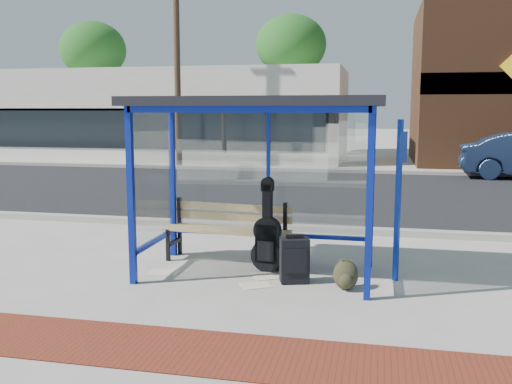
% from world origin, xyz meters
% --- Properties ---
extents(ground, '(120.00, 120.00, 0.00)m').
position_xyz_m(ground, '(0.00, 0.00, 0.00)').
color(ground, '#B2ADA0').
rests_on(ground, ground).
extents(brick_paver_strip, '(60.00, 1.00, 0.01)m').
position_xyz_m(brick_paver_strip, '(0.00, -2.60, 0.01)').
color(brick_paver_strip, maroon).
rests_on(brick_paver_strip, ground).
extents(curb_near, '(60.00, 0.25, 0.12)m').
position_xyz_m(curb_near, '(0.00, 2.90, 0.06)').
color(curb_near, gray).
rests_on(curb_near, ground).
extents(street_asphalt, '(60.00, 10.00, 0.00)m').
position_xyz_m(street_asphalt, '(0.00, 8.00, 0.00)').
color(street_asphalt, black).
rests_on(street_asphalt, ground).
extents(curb_far, '(60.00, 0.25, 0.12)m').
position_xyz_m(curb_far, '(0.00, 13.10, 0.06)').
color(curb_far, gray).
rests_on(curb_far, ground).
extents(far_sidewalk, '(60.00, 4.00, 0.01)m').
position_xyz_m(far_sidewalk, '(0.00, 15.00, 0.00)').
color(far_sidewalk, '#B2ADA0').
rests_on(far_sidewalk, ground).
extents(bus_shelter, '(3.30, 1.80, 2.42)m').
position_xyz_m(bus_shelter, '(0.00, 0.07, 2.07)').
color(bus_shelter, '#0D1F97').
rests_on(bus_shelter, ground).
extents(storefront_white, '(18.00, 6.04, 4.00)m').
position_xyz_m(storefront_white, '(-9.00, 17.99, 2.00)').
color(storefront_white, silver).
rests_on(storefront_white, ground).
extents(tree_left, '(3.60, 3.60, 7.03)m').
position_xyz_m(tree_left, '(-14.00, 22.00, 5.45)').
color(tree_left, '#4C3826').
rests_on(tree_left, ground).
extents(tree_mid, '(3.60, 3.60, 7.03)m').
position_xyz_m(tree_mid, '(-3.00, 22.00, 5.45)').
color(tree_mid, '#4C3826').
rests_on(tree_mid, ground).
extents(utility_pole_west, '(1.60, 0.24, 8.00)m').
position_xyz_m(utility_pole_west, '(-6.00, 13.40, 4.11)').
color(utility_pole_west, '#4C3826').
rests_on(utility_pole_west, ground).
extents(bench, '(1.95, 0.63, 0.91)m').
position_xyz_m(bench, '(-0.59, 0.62, 0.51)').
color(bench, black).
rests_on(bench, ground).
extents(guitar_bag, '(0.47, 0.19, 1.25)m').
position_xyz_m(guitar_bag, '(0.10, 0.18, 0.46)').
color(guitar_bag, black).
rests_on(guitar_bag, ground).
extents(suitcase, '(0.42, 0.33, 0.65)m').
position_xyz_m(suitcase, '(0.55, -0.26, 0.30)').
color(suitcase, black).
rests_on(suitcase, ground).
extents(backpack, '(0.34, 0.32, 0.38)m').
position_xyz_m(backpack, '(1.23, -0.41, 0.18)').
color(backpack, '#2C2C18').
rests_on(backpack, ground).
extents(sign_post, '(0.14, 0.25, 2.13)m').
position_xyz_m(sign_post, '(1.86, 0.12, 1.20)').
color(sign_post, '#0E2A9B').
rests_on(sign_post, ground).
extents(newspaper_a, '(0.46, 0.38, 0.01)m').
position_xyz_m(newspaper_a, '(-1.30, -0.19, 0.00)').
color(newspaper_a, white).
rests_on(newspaper_a, ground).
extents(newspaper_b, '(0.47, 0.44, 0.01)m').
position_xyz_m(newspaper_b, '(0.08, -0.50, 0.00)').
color(newspaper_b, white).
rests_on(newspaper_b, ground).
extents(newspaper_c, '(0.44, 0.47, 0.01)m').
position_xyz_m(newspaper_c, '(0.11, -0.07, 0.00)').
color(newspaper_c, white).
rests_on(newspaper_c, ground).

